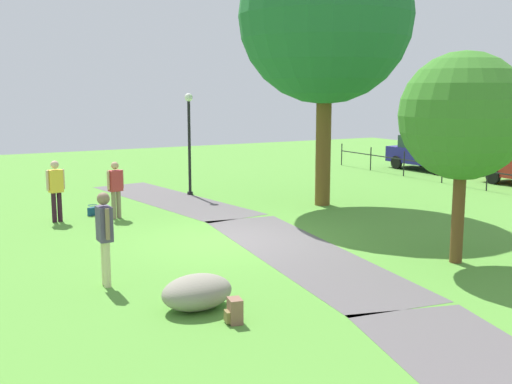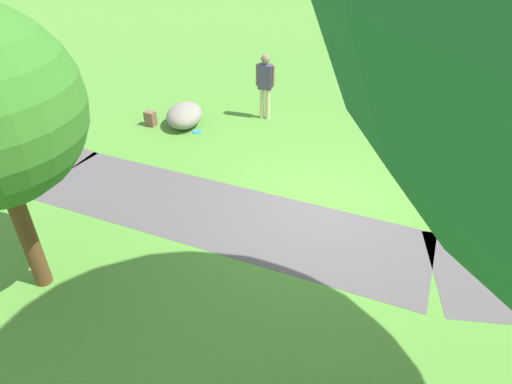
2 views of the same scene
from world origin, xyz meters
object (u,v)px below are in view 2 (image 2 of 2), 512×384
object	(u,v)px
lawn_boulder	(184,115)
passerby_on_path	(265,82)
backpack_by_boulder	(151,119)
frisbee_on_grass	(197,132)

from	to	relation	value
lawn_boulder	passerby_on_path	distance (m)	2.33
lawn_boulder	passerby_on_path	xyz separation A→B (m)	(-1.97, -1.00, 0.75)
lawn_boulder	backpack_by_boulder	bearing A→B (deg)	16.17
passerby_on_path	frisbee_on_grass	distance (m)	2.24
backpack_by_boulder	passerby_on_path	bearing A→B (deg)	-156.21
backpack_by_boulder	frisbee_on_grass	size ratio (longest dim) A/B	1.73
lawn_boulder	frisbee_on_grass	world-z (taller)	lawn_boulder
passerby_on_path	backpack_by_boulder	distance (m)	3.22
lawn_boulder	frisbee_on_grass	bearing A→B (deg)	146.80
backpack_by_boulder	frisbee_on_grass	distance (m)	1.35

